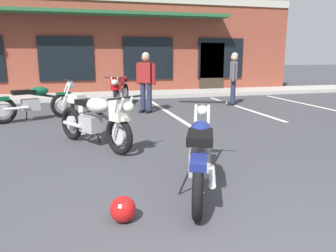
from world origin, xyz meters
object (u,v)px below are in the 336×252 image
(motorcycle_silver_naked, at_px, (97,118))
(motorcycle_black_cruiser, at_px, (121,89))
(person_in_black_shirt, at_px, (234,76))
(motorcycle_red_sportbike, at_px, (35,102))
(person_in_shorts_foreground, at_px, (146,79))
(motorcycle_foreground_classic, at_px, (200,153))
(helmet_on_pavement, at_px, (123,209))

(motorcycle_silver_naked, bearing_deg, motorcycle_black_cruiser, 77.88)
(motorcycle_silver_naked, distance_m, person_in_black_shirt, 6.07)
(motorcycle_red_sportbike, relative_size, person_in_shorts_foreground, 1.19)
(motorcycle_foreground_classic, relative_size, person_in_shorts_foreground, 1.19)
(motorcycle_foreground_classic, xyz_separation_m, person_in_shorts_foreground, (0.47, 5.53, 0.49))
(motorcycle_black_cruiser, bearing_deg, motorcycle_foreground_classic, -89.47)
(motorcycle_foreground_classic, distance_m, person_in_shorts_foreground, 5.57)
(motorcycle_silver_naked, relative_size, person_in_black_shirt, 1.11)
(motorcycle_black_cruiser, relative_size, person_in_shorts_foreground, 1.22)
(motorcycle_black_cruiser, xyz_separation_m, person_in_shorts_foreground, (0.53, -1.43, 0.42))
(person_in_black_shirt, distance_m, person_in_shorts_foreground, 3.07)
(motorcycle_silver_naked, xyz_separation_m, person_in_shorts_foreground, (1.55, 3.32, 0.42))
(person_in_black_shirt, relative_size, helmet_on_pavement, 6.44)
(motorcycle_foreground_classic, xyz_separation_m, helmet_on_pavement, (-1.01, -0.55, -0.33))
(person_in_shorts_foreground, relative_size, helmet_on_pavement, 6.44)
(motorcycle_silver_naked, xyz_separation_m, helmet_on_pavement, (0.08, -2.75, -0.40))
(motorcycle_red_sportbike, relative_size, motorcycle_silver_naked, 1.07)
(motorcycle_foreground_classic, bearing_deg, helmet_on_pavement, -151.55)
(motorcycle_foreground_classic, relative_size, person_in_black_shirt, 1.19)
(motorcycle_red_sportbike, bearing_deg, motorcycle_foreground_classic, -64.85)
(motorcycle_red_sportbike, relative_size, motorcycle_black_cruiser, 0.98)
(motorcycle_black_cruiser, distance_m, person_in_shorts_foreground, 1.58)
(person_in_black_shirt, xyz_separation_m, helmet_on_pavement, (-4.47, -6.74, -0.82))
(motorcycle_foreground_classic, xyz_separation_m, motorcycle_black_cruiser, (-0.06, 6.96, 0.07))
(person_in_shorts_foreground, bearing_deg, helmet_on_pavement, -103.63)
(motorcycle_silver_naked, bearing_deg, motorcycle_foreground_classic, -63.81)
(motorcycle_red_sportbike, bearing_deg, motorcycle_black_cruiser, 37.40)
(person_in_black_shirt, height_order, person_in_shorts_foreground, same)
(motorcycle_black_cruiser, bearing_deg, helmet_on_pavement, -97.16)
(motorcycle_silver_naked, relative_size, person_in_shorts_foreground, 1.11)
(person_in_black_shirt, bearing_deg, motorcycle_red_sportbike, -170.02)
(motorcycle_red_sportbike, distance_m, helmet_on_pavement, 5.89)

